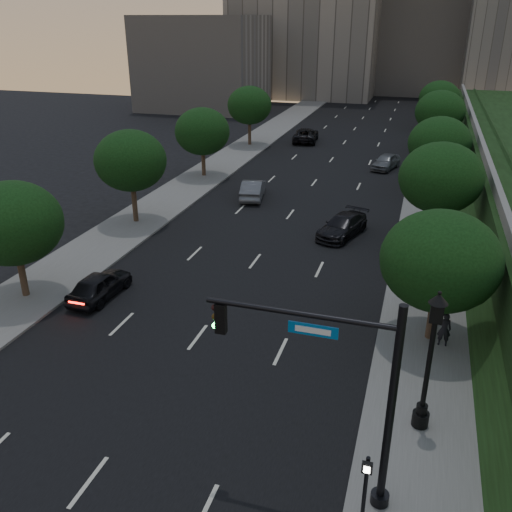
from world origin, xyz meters
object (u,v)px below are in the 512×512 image
(street_lamp, at_px, (428,368))
(pedestrian_b, at_px, (462,287))
(sedan_far_left, at_px, (306,135))
(traffic_signal_mast, at_px, (351,402))
(sedan_near_left, at_px, (100,285))
(sedan_mid_left, at_px, (253,189))
(sedan_far_right, at_px, (386,162))
(pedestrian_a, at_px, (444,329))
(pedestrian_c, at_px, (413,290))
(sedan_near_right, at_px, (342,226))

(street_lamp, relative_size, pedestrian_b, 3.06)
(sedan_far_left, bearing_deg, street_lamp, 100.74)
(traffic_signal_mast, height_order, street_lamp, traffic_signal_mast)
(sedan_near_left, height_order, sedan_mid_left, sedan_mid_left)
(street_lamp, relative_size, sedan_far_right, 1.28)
(pedestrian_a, height_order, pedestrian_b, pedestrian_b)
(pedestrian_a, bearing_deg, pedestrian_b, -105.33)
(traffic_signal_mast, relative_size, sedan_far_left, 1.21)
(sedan_far_right, xyz_separation_m, pedestrian_b, (6.06, -27.00, 0.32))
(sedan_far_left, bearing_deg, sedan_mid_left, 85.11)
(traffic_signal_mast, distance_m, pedestrian_b, 14.78)
(pedestrian_c, bearing_deg, street_lamp, 68.21)
(street_lamp, xyz_separation_m, sedan_far_right, (-4.36, 37.11, -1.89))
(sedan_mid_left, bearing_deg, sedan_near_left, 71.78)
(sedan_near_left, bearing_deg, sedan_mid_left, -95.51)
(pedestrian_a, xyz_separation_m, pedestrian_b, (0.90, 4.38, 0.09))
(sedan_near_left, distance_m, sedan_near_right, 16.71)
(traffic_signal_mast, distance_m, sedan_mid_left, 30.75)
(sedan_mid_left, xyz_separation_m, pedestrian_a, (14.80, -18.59, 0.20))
(traffic_signal_mast, xyz_separation_m, sedan_near_left, (-14.40, 9.32, -2.94))
(sedan_far_left, xyz_separation_m, sedan_far_right, (10.25, -10.22, -0.05))
(sedan_near_right, bearing_deg, sedan_near_left, -113.43)
(traffic_signal_mast, xyz_separation_m, street_lamp, (2.16, 3.92, -1.04))
(sedan_mid_left, distance_m, pedestrian_b, 21.17)
(pedestrian_c, bearing_deg, sedan_far_right, -108.40)
(traffic_signal_mast, xyz_separation_m, pedestrian_a, (2.95, 9.64, -2.70))
(sedan_mid_left, distance_m, pedestrian_a, 23.76)
(sedan_far_right, distance_m, pedestrian_a, 31.81)
(traffic_signal_mast, bearing_deg, pedestrian_a, 72.97)
(sedan_far_left, distance_m, pedestrian_b, 40.64)
(traffic_signal_mast, bearing_deg, sedan_far_right, 93.08)
(traffic_signal_mast, relative_size, sedan_near_right, 1.41)
(sedan_far_left, relative_size, pedestrian_c, 3.76)
(sedan_mid_left, distance_m, pedestrian_c, 20.01)
(traffic_signal_mast, height_order, pedestrian_c, traffic_signal_mast)
(sedan_far_left, height_order, pedestrian_b, pedestrian_b)
(pedestrian_a, xyz_separation_m, pedestrian_c, (-1.48, 3.66, -0.06))
(sedan_near_left, xyz_separation_m, pedestrian_c, (15.88, 3.98, 0.19))
(pedestrian_b, xyz_separation_m, pedestrian_c, (-2.38, -0.73, -0.15))
(pedestrian_a, relative_size, pedestrian_c, 1.08)
(sedan_mid_left, height_order, sedan_near_right, sedan_mid_left)
(sedan_near_left, relative_size, sedan_mid_left, 0.90)
(street_lamp, relative_size, sedan_near_right, 1.14)
(pedestrian_a, relative_size, pedestrian_b, 0.90)
(pedestrian_c, bearing_deg, sedan_near_right, -86.17)
(street_lamp, relative_size, pedestrian_a, 3.40)
(traffic_signal_mast, relative_size, sedan_mid_left, 1.48)
(sedan_near_right, height_order, pedestrian_c, pedestrian_c)
(pedestrian_c, bearing_deg, sedan_far_left, -95.80)
(street_lamp, distance_m, sedan_far_left, 49.57)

